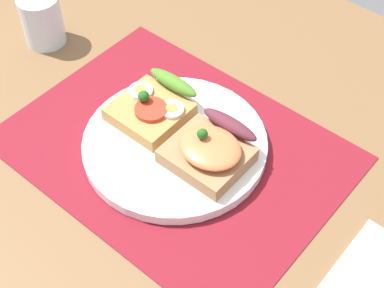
% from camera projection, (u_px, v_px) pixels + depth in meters
% --- Properties ---
extents(ground_plane, '(1.20, 0.90, 0.03)m').
position_uv_depth(ground_plane, '(175.00, 157.00, 0.80)').
color(ground_plane, brown).
extents(placemat, '(0.44, 0.33, 0.00)m').
position_uv_depth(placemat, '(175.00, 149.00, 0.79)').
color(placemat, maroon).
rests_on(placemat, ground_plane).
extents(plate, '(0.25, 0.25, 0.02)m').
position_uv_depth(plate, '(175.00, 144.00, 0.78)').
color(plate, white).
rests_on(plate, placemat).
extents(sandwich_egg_tomato, '(0.09, 0.11, 0.04)m').
position_uv_depth(sandwich_egg_tomato, '(153.00, 107.00, 0.79)').
color(sandwich_egg_tomato, '#B37F44').
rests_on(sandwich_egg_tomato, plate).
extents(sandwich_salmon, '(0.10, 0.10, 0.05)m').
position_uv_depth(sandwich_salmon, '(209.00, 150.00, 0.74)').
color(sandwich_salmon, '#9C734B').
rests_on(sandwich_salmon, plate).
extents(drinking_glass, '(0.06, 0.06, 0.08)m').
position_uv_depth(drinking_glass, '(42.00, 20.00, 0.91)').
color(drinking_glass, silver).
rests_on(drinking_glass, ground_plane).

